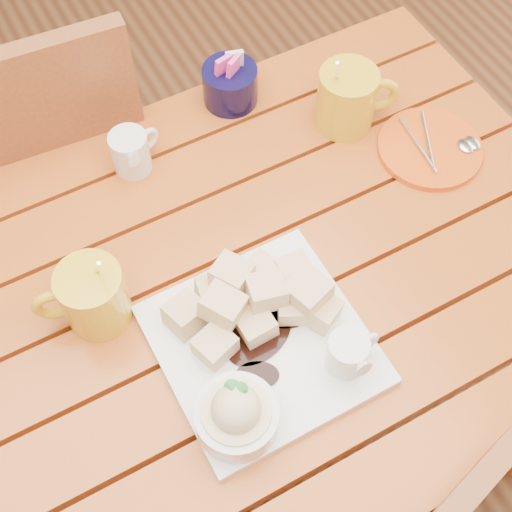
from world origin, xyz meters
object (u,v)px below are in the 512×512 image
table (223,328)px  coffee_mug_right (348,98)px  dessert_plate (259,349)px  orange_saucer (431,148)px  chair_far (30,182)px  coffee_mug_left (92,296)px

table → coffee_mug_right: size_ratio=7.35×
dessert_plate → orange_saucer: dessert_plate is taller
chair_far → orange_saucer: bearing=148.6°
coffee_mug_left → coffee_mug_right: bearing=30.3°
coffee_mug_left → orange_saucer: size_ratio=0.90×
table → coffee_mug_left: size_ratio=7.68×
dessert_plate → chair_far: chair_far is taller
dessert_plate → orange_saucer: bearing=24.0°
coffee_mug_right → chair_far: size_ratio=0.17×
coffee_mug_left → orange_saucer: (0.60, 0.02, -0.05)m
dessert_plate → chair_far: bearing=105.5°
coffee_mug_left → chair_far: bearing=105.4°
table → dessert_plate: size_ratio=4.28×
chair_far → dessert_plate: bearing=110.1°
dessert_plate → coffee_mug_left: size_ratio=1.80×
table → coffee_mug_left: (-0.17, 0.06, 0.16)m
dessert_plate → table: bearing=91.4°
dessert_plate → orange_saucer: size_ratio=1.61×
coffee_mug_right → orange_saucer: 0.16m
coffee_mug_right → coffee_mug_left: bearing=-145.3°
table → orange_saucer: bearing=10.2°
table → coffee_mug_right: coffee_mug_right is taller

